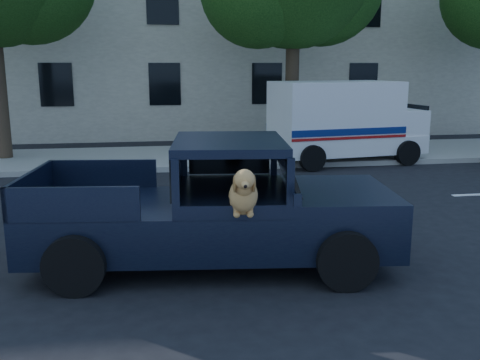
{
  "coord_description": "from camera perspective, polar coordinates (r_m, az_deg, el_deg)",
  "views": [
    {
      "loc": [
        0.5,
        -7.49,
        2.92
      ],
      "look_at": [
        1.67,
        -0.33,
        1.36
      ],
      "focal_mm": 40.0,
      "sensor_mm": 36.0,
      "label": 1
    }
  ],
  "objects": [
    {
      "name": "building_main",
      "position": [
        24.17,
        -3.44,
        15.9
      ],
      "size": [
        26.0,
        6.0,
        9.0
      ],
      "primitive_type": "cube",
      "color": "beige",
      "rests_on": "ground"
    },
    {
      "name": "mail_truck",
      "position": [
        16.53,
        10.98,
        5.52
      ],
      "size": [
        4.7,
        2.8,
        2.44
      ],
      "rotation": [
        0.0,
        0.0,
        0.14
      ],
      "color": "silver",
      "rests_on": "ground"
    },
    {
      "name": "ground",
      "position": [
        8.05,
        -12.37,
        -9.39
      ],
      "size": [
        120.0,
        120.0,
        0.0
      ],
      "primitive_type": "plane",
      "color": "black",
      "rests_on": "ground"
    },
    {
      "name": "lane_stripes",
      "position": [
        11.37,
        -1.39,
        -2.68
      ],
      "size": [
        21.6,
        0.14,
        0.01
      ],
      "primitive_type": null,
      "color": "silver",
      "rests_on": "ground"
    },
    {
      "name": "far_sidewalk",
      "position": [
        16.94,
        -10.84,
        2.28
      ],
      "size": [
        60.0,
        4.0,
        0.15
      ],
      "primitive_type": "cube",
      "color": "gray",
      "rests_on": "ground"
    },
    {
      "name": "pickup_truck",
      "position": [
        7.91,
        -3.59,
        -4.64
      ],
      "size": [
        5.44,
        2.97,
        1.88
      ],
      "rotation": [
        0.0,
        0.0,
        -0.11
      ],
      "color": "black",
      "rests_on": "ground"
    }
  ]
}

